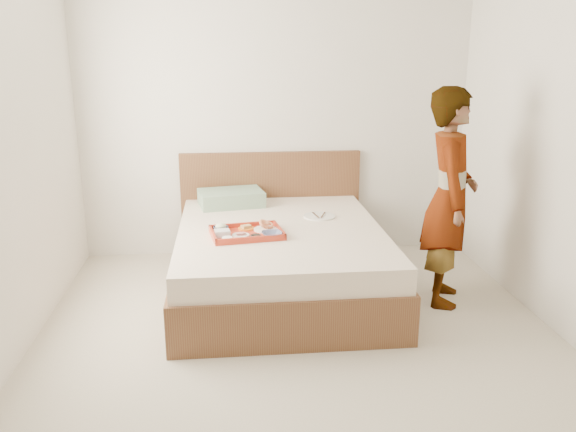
% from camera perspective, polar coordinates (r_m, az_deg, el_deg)
% --- Properties ---
extents(ground, '(3.50, 4.00, 0.01)m').
position_cam_1_polar(ground, '(3.82, 1.45, -13.18)').
color(ground, beige).
rests_on(ground, ground).
extents(wall_back, '(3.50, 0.01, 2.60)m').
position_cam_1_polar(wall_back, '(5.36, -1.20, 9.96)').
color(wall_back, silver).
rests_on(wall_back, ground).
extents(wall_front, '(3.50, 0.01, 2.60)m').
position_cam_1_polar(wall_front, '(1.49, 11.66, -6.57)').
color(wall_front, silver).
rests_on(wall_front, ground).
extents(bed, '(1.65, 2.00, 0.53)m').
position_cam_1_polar(bed, '(4.61, -0.75, -4.28)').
color(bed, brown).
rests_on(bed, ground).
extents(headboard, '(1.65, 0.06, 0.95)m').
position_cam_1_polar(headboard, '(5.47, -1.67, 1.30)').
color(headboard, brown).
rests_on(headboard, ground).
extents(pillow, '(0.60, 0.46, 0.13)m').
position_cam_1_polar(pillow, '(5.18, -5.54, 1.75)').
color(pillow, '#8AAD92').
rests_on(pillow, bed).
extents(tray, '(0.57, 0.45, 0.05)m').
position_cam_1_polar(tray, '(4.34, -4.03, -1.61)').
color(tray, '#B93A23').
rests_on(tray, bed).
extents(prawn_plate, '(0.20, 0.20, 0.01)m').
position_cam_1_polar(prawn_plate, '(4.42, -2.19, -1.29)').
color(prawn_plate, white).
rests_on(prawn_plate, tray).
extents(navy_bowl_big, '(0.17, 0.17, 0.04)m').
position_cam_1_polar(navy_bowl_big, '(4.26, -1.57, -1.79)').
color(navy_bowl_big, '#171E4E').
rests_on(navy_bowl_big, tray).
extents(sauce_dish, '(0.09, 0.09, 0.03)m').
position_cam_1_polar(sauce_dish, '(4.22, -3.13, -2.04)').
color(sauce_dish, black).
rests_on(sauce_dish, tray).
extents(meat_plate, '(0.15, 0.15, 0.01)m').
position_cam_1_polar(meat_plate, '(4.30, -4.61, -1.86)').
color(meat_plate, white).
rests_on(meat_plate, tray).
extents(bread_plate, '(0.14, 0.14, 0.01)m').
position_cam_1_polar(bread_plate, '(4.46, -4.07, -1.20)').
color(bread_plate, orange).
rests_on(bread_plate, tray).
extents(salad_bowl, '(0.13, 0.13, 0.04)m').
position_cam_1_polar(salad_bowl, '(4.42, -6.52, -1.22)').
color(salad_bowl, '#171E4E').
rests_on(salad_bowl, tray).
extents(plastic_tub, '(0.12, 0.10, 0.05)m').
position_cam_1_polar(plastic_tub, '(4.30, -6.39, -1.66)').
color(plastic_tub, silver).
rests_on(plastic_tub, tray).
extents(cheese_round, '(0.09, 0.09, 0.03)m').
position_cam_1_polar(cheese_round, '(4.20, -5.91, -2.23)').
color(cheese_round, white).
rests_on(cheese_round, tray).
extents(dinner_plate, '(0.30, 0.30, 0.01)m').
position_cam_1_polar(dinner_plate, '(4.82, 3.06, -0.02)').
color(dinner_plate, white).
rests_on(dinner_plate, bed).
extents(person, '(0.54, 0.68, 1.61)m').
position_cam_1_polar(person, '(4.47, 15.37, 1.70)').
color(person, silver).
rests_on(person, ground).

